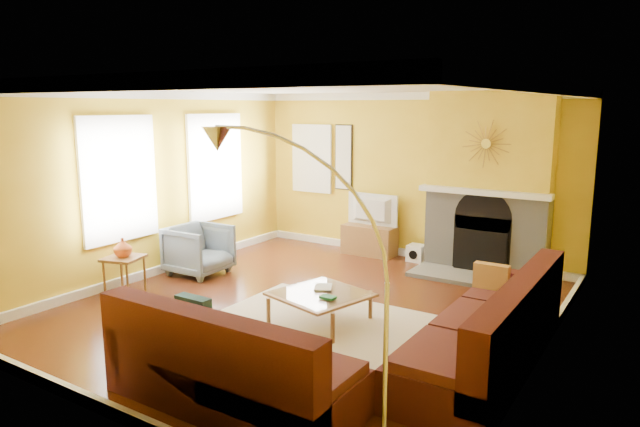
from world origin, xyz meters
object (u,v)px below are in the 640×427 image
Objects in this scene: side_table at (125,275)px; arc_lamp at (303,301)px; sectional_sofa at (361,313)px; media_console at (369,240)px; armchair at (199,250)px; coffee_table at (320,308)px.

arc_lamp reaches higher than side_table.
sectional_sofa is 4.03m from media_console.
arc_lamp is (3.87, -2.90, 0.79)m from armchair.
arc_lamp is (4.07, -1.70, 0.91)m from side_table.
armchair reaches higher than side_table.
media_console is at bearing 63.43° from side_table.
sectional_sofa is 4.09× the size of media_console.
side_table reaches higher than coffee_table.
coffee_table is (-0.80, 0.50, -0.26)m from sectional_sofa.
armchair reaches higher than coffee_table.
armchair is (-3.40, 1.20, -0.08)m from sectional_sofa.
media_console is at bearing 113.17° from arc_lamp.
media_console is 2.89m from armchair.
sectional_sofa is at bearing -63.43° from media_console.
coffee_table is at bearing -106.69° from armchair.
media_console is at bearing -35.31° from armchair.
arc_lamp reaches higher than media_console.
side_table is at bearing -169.88° from coffee_table.
media_console is 1.79× the size of side_table.
sectional_sofa is at bearing 105.40° from arc_lamp.
sectional_sofa is 0.98m from coffee_table.
arc_lamp is at bearing -60.04° from coffee_table.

